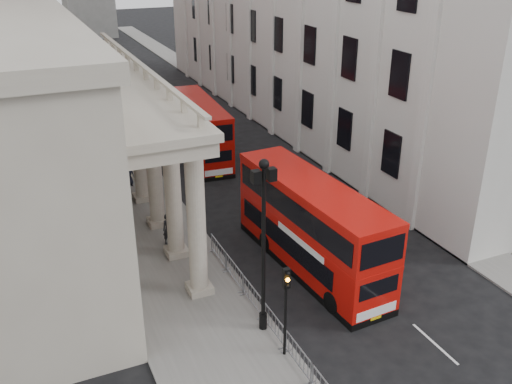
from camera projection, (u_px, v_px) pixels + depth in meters
name	position (u px, v px, depth m)	size (l,w,h in m)	color
ground	(317.00, 383.00, 23.16)	(260.00, 260.00, 0.00)	black
sidewalk_west	(105.00, 154.00, 46.99)	(6.00, 140.00, 0.12)	slate
sidewalk_east	(284.00, 129.00, 53.10)	(3.00, 140.00, 0.12)	slate
kerb	(141.00, 149.00, 48.08)	(0.20, 140.00, 0.14)	slate
lamp_post_south	(264.00, 236.00, 24.24)	(1.05, 0.44, 8.32)	black
lamp_post_mid	(162.00, 129.00, 37.56)	(1.05, 0.44, 8.32)	black
lamp_post_north	(114.00, 78.00, 50.87)	(1.05, 0.44, 8.32)	black
traffic_light	(286.00, 296.00, 23.34)	(0.28, 0.33, 4.30)	black
crowd_barriers	(285.00, 340.00, 24.61)	(0.50, 18.75, 1.10)	gray
bus_near	(311.00, 225.00, 30.21)	(3.49, 11.64, 4.96)	red
bus_far	(200.00, 128.00, 45.76)	(3.36, 10.87, 4.62)	#A30C07
pedestrian_a	(168.00, 229.00, 33.04)	(0.68, 0.44, 1.85)	black
pedestrian_b	(119.00, 191.00, 37.89)	(0.90, 0.71, 1.86)	#282320
pedestrian_c	(128.00, 175.00, 40.74)	(0.81, 0.53, 1.67)	black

